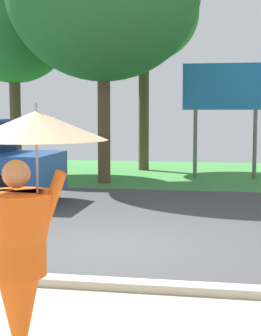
# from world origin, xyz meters

# --- Properties ---
(ground_plane) EXTENTS (40.00, 22.00, 0.20)m
(ground_plane) POSITION_xyz_m (0.00, 2.95, -0.05)
(ground_plane) COLOR #424244
(monk_pedestrian) EXTENTS (1.11, 1.08, 2.13)m
(monk_pedestrian) POSITION_xyz_m (0.09, -4.15, 1.13)
(monk_pedestrian) COLOR #E55B19
(monk_pedestrian) RESTS_ON ground_plane
(roadside_billboard) EXTENTS (2.60, 0.12, 3.50)m
(roadside_billboard) POSITION_xyz_m (1.58, 8.80, 2.55)
(roadside_billboard) COLOR slate
(roadside_billboard) RESTS_ON ground_plane
(tree_center_back) EXTENTS (3.77, 3.77, 7.12)m
(tree_center_back) POSITION_xyz_m (-1.23, 10.74, 5.37)
(tree_center_back) COLOR brown
(tree_center_back) RESTS_ON ground_plane
(tree_right_far) EXTENTS (3.64, 3.64, 6.28)m
(tree_right_far) POSITION_xyz_m (-5.21, 8.92, 4.60)
(tree_right_far) COLOR brown
(tree_right_far) RESTS_ON ground_plane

